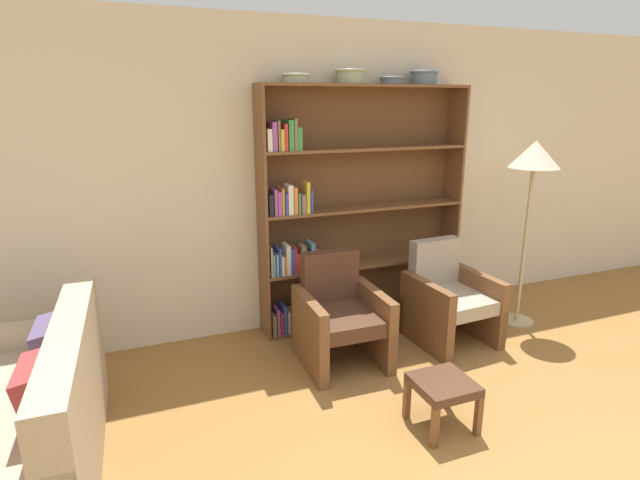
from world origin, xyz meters
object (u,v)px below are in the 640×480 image
at_px(bookshelf, 346,214).
at_px(bowl_sage, 296,78).
at_px(bowl_slate, 351,76).
at_px(footstool, 443,389).
at_px(bowl_stoneware, 424,77).
at_px(floor_lamp, 534,165).
at_px(armchair_leather, 340,316).
at_px(bowl_olive, 392,80).
at_px(armchair_cushioned, 448,298).
at_px(couch, 15,431).

bearing_deg(bookshelf, bowl_sage, -176.96).
distance_m(bowl_slate, footstool, 2.63).
bearing_deg(bowl_stoneware, floor_lamp, -37.74).
xyz_separation_m(bowl_sage, floor_lamp, (2.02, -0.61, -0.73)).
xyz_separation_m(bowl_stoneware, armchair_leather, (-1.10, -0.66, -1.89)).
distance_m(bowl_olive, footstool, 2.65).
relative_size(bowl_olive, floor_lamp, 0.13).
bearing_deg(bowl_olive, armchair_cushioned, -67.28).
relative_size(bowl_slate, bowl_stoneware, 1.01).
bearing_deg(bowl_olive, bowl_stoneware, -0.00).
bearing_deg(bowl_slate, floor_lamp, -21.98).
height_order(bowl_slate, footstool, bowl_slate).
height_order(bowl_olive, floor_lamp, bowl_olive).
bearing_deg(bowl_sage, bookshelf, 3.04).
bearing_deg(bowl_sage, couch, -149.15).
relative_size(bowl_slate, floor_lamp, 0.15).
distance_m(armchair_leather, footstool, 1.09).
bearing_deg(bookshelf, footstool, -92.98).
xyz_separation_m(bowl_olive, bowl_stoneware, (0.33, -0.00, 0.03)).
xyz_separation_m(bowl_olive, armchair_cushioned, (0.28, -0.66, -1.86)).
height_order(bowl_slate, armchair_cushioned, bowl_slate).
height_order(bookshelf, bowl_slate, bowl_slate).
xyz_separation_m(armchair_cushioned, footstool, (-0.78, -1.05, -0.11)).
bearing_deg(bowl_slate, couch, -154.23).
height_order(couch, armchair_leather, couch).
bearing_deg(couch, footstool, -99.47).
relative_size(bowl_stoneware, armchair_cushioned, 0.30).
relative_size(couch, footstool, 4.75).
xyz_separation_m(couch, armchair_leather, (2.21, 0.58, 0.08)).
distance_m(bowl_sage, footstool, 2.64).
bearing_deg(footstool, bowl_slate, 86.64).
xyz_separation_m(bowl_stoneware, couch, (-3.30, -1.24, -1.96)).
bearing_deg(bookshelf, bowl_stoneware, -2.00).
bearing_deg(armchair_leather, footstool, 105.56).
height_order(bowl_sage, armchair_cushioned, bowl_sage).
distance_m(bowl_sage, couch, 3.10).
distance_m(bowl_slate, bowl_olive, 0.40).
xyz_separation_m(bowl_sage, bowl_slate, (0.49, -0.00, 0.02)).
xyz_separation_m(bowl_olive, couch, (-2.97, -1.24, -1.93)).
bearing_deg(floor_lamp, armchair_leather, -178.57).
xyz_separation_m(armchair_leather, footstool, (0.27, -1.05, -0.11)).
distance_m(armchair_cushioned, floor_lamp, 1.41).
bearing_deg(bowl_olive, floor_lamp, -28.68).
xyz_separation_m(bookshelf, couch, (-2.56, -1.27, -0.76)).
xyz_separation_m(bookshelf, armchair_leather, (-0.36, -0.69, -0.68)).
distance_m(bowl_olive, armchair_cushioned, 1.99).
bearing_deg(bowl_olive, bowl_sage, 180.00).
bearing_deg(bowl_sage, bowl_stoneware, -0.00).
bearing_deg(floor_lamp, armchair_cushioned, -176.79).
relative_size(bookshelf, armchair_cushioned, 2.53).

